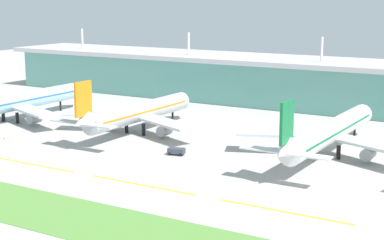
{
  "coord_description": "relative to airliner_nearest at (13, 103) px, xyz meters",
  "views": [
    {
      "loc": [
        74.6,
        -116.97,
        41.22
      ],
      "look_at": [
        -13.34,
        29.87,
        7.0
      ],
      "focal_mm": 58.01,
      "sensor_mm": 36.0,
      "label": 1
    }
  ],
  "objects": [
    {
      "name": "ground_plane",
      "position": [
        81.13,
        -26.82,
        -6.45
      ],
      "size": [
        600.0,
        600.0,
        0.0
      ],
      "primitive_type": "plane",
      "color": "#A8A59E"
    },
    {
      "name": "grass_verge",
      "position": [
        81.13,
        -59.58,
        -6.4
      ],
      "size": [
        300.0,
        18.0,
        0.1
      ],
      "primitive_type": "cube",
      "color": "#518438",
      "rests_on": "ground"
    },
    {
      "name": "taxiway_stripe_mid_east",
      "position": [
        112.13,
        -36.05,
        -6.43
      ],
      "size": [
        28.0,
        0.7,
        0.04
      ],
      "primitive_type": "cube",
      "color": "yellow",
      "rests_on": "ground"
    },
    {
      "name": "taxiway_stripe_mid_west",
      "position": [
        44.13,
        -36.05,
        -6.43
      ],
      "size": [
        28.0,
        0.7,
        0.04
      ],
      "primitive_type": "cube",
      "color": "yellow",
      "rests_on": "ground"
    },
    {
      "name": "airliner_far_middle",
      "position": [
        105.47,
        9.71,
        -0.0
      ],
      "size": [
        48.8,
        67.2,
        18.9
      ],
      "color": "silver",
      "rests_on": "ground"
    },
    {
      "name": "safety_cone_left_wingtip",
      "position": [
        17.3,
        -20.09,
        -6.1
      ],
      "size": [
        0.56,
        0.56,
        0.7
      ],
      "primitive_type": "cone",
      "color": "orange",
      "rests_on": "ground"
    },
    {
      "name": "airliner_nearest",
      "position": [
        0.0,
        0.0,
        0.0
      ],
      "size": [
        48.79,
        68.05,
        18.9
      ],
      "color": "#9ED1EA",
      "rests_on": "ground"
    },
    {
      "name": "airliner_near_middle",
      "position": [
        46.31,
        6.63,
        -0.01
      ],
      "size": [
        48.8,
        58.43,
        18.9
      ],
      "color": "#ADB2BC",
      "rests_on": "ground"
    },
    {
      "name": "taxiway_stripe_centre",
      "position": [
        78.13,
        -36.05,
        -6.43
      ],
      "size": [
        28.0,
        0.7,
        0.04
      ],
      "primitive_type": "cube",
      "color": "yellow",
      "rests_on": "ground"
    },
    {
      "name": "terminal_building",
      "position": [
        81.13,
        77.14,
        2.72
      ],
      "size": [
        288.0,
        34.0,
        26.96
      ],
      "color": "#5B9E93",
      "rests_on": "ground"
    },
    {
      "name": "pushback_tug",
      "position": [
        70.5,
        -9.53,
        -5.35
      ],
      "size": [
        4.84,
        3.38,
        1.85
      ],
      "color": "#333842",
      "rests_on": "ground"
    }
  ]
}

